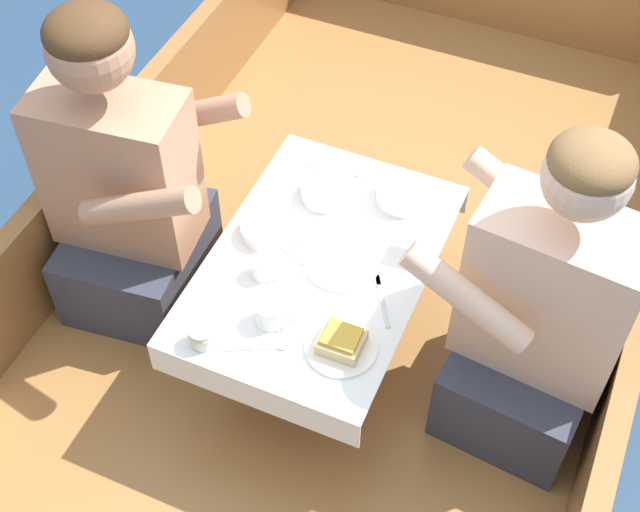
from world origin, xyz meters
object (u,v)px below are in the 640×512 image
(person_port, at_px, (126,192))
(coffee_cup_starboard, at_px, (264,267))
(coffee_cup_port, at_px, (270,313))
(tin_can, at_px, (202,336))
(sandwich, at_px, (341,341))
(person_starboard, at_px, (540,317))

(person_port, bearing_deg, coffee_cup_starboard, -17.18)
(coffee_cup_port, relative_size, tin_can, 1.50)
(person_port, relative_size, sandwich, 9.39)
(person_port, distance_m, person_starboard, 1.17)
(coffee_cup_port, height_order, tin_can, coffee_cup_port)
(person_port, bearing_deg, coffee_cup_port, -28.20)
(person_starboard, xyz_separation_m, tin_can, (-0.74, -0.39, 0.01))
(person_port, bearing_deg, sandwich, -23.35)
(person_port, xyz_separation_m, person_starboard, (1.17, 0.05, -0.02))
(person_port, distance_m, coffee_cup_starboard, 0.48)
(tin_can, bearing_deg, person_port, 141.26)
(sandwich, height_order, tin_can, sandwich)
(coffee_cup_starboard, bearing_deg, sandwich, -26.11)
(person_starboard, height_order, sandwich, person_starboard)
(coffee_cup_port, bearing_deg, sandwich, -1.68)
(person_starboard, distance_m, coffee_cup_starboard, 0.71)
(coffee_cup_port, bearing_deg, tin_can, -134.98)
(coffee_cup_starboard, xyz_separation_m, tin_can, (-0.05, -0.25, -0.00))
(coffee_cup_port, xyz_separation_m, coffee_cup_starboard, (-0.08, 0.13, -0.00))
(coffee_cup_port, distance_m, tin_can, 0.18)
(coffee_cup_port, distance_m, coffee_cup_starboard, 0.15)
(person_port, xyz_separation_m, tin_can, (0.42, -0.34, -0.01))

